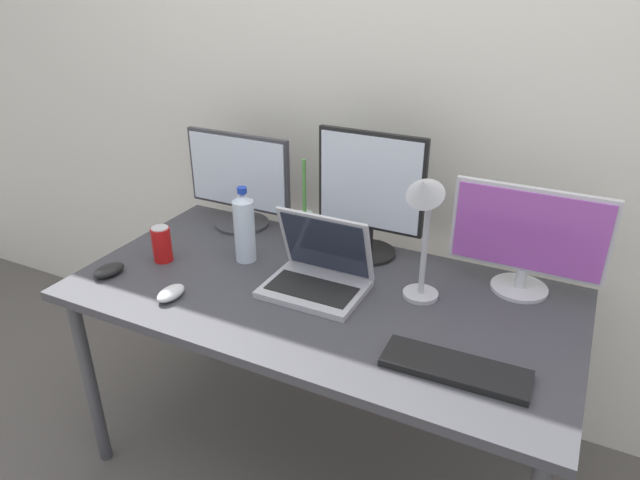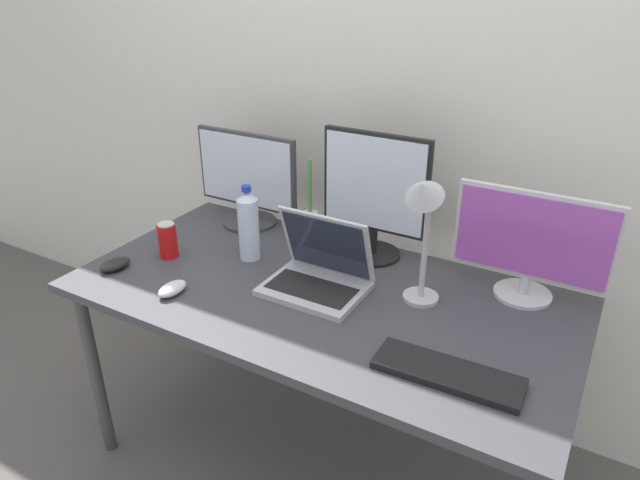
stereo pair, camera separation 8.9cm
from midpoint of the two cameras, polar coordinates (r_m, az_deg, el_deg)
The scene contains 14 objects.
ground_plane at distance 2.29m, azimuth 1.19°, elevation -21.19°, with size 16.00×16.00×0.00m, color #5B5651.
wall_back at distance 2.12m, azimuth 9.48°, elevation 15.46°, with size 7.00×0.08×2.60m, color silver.
work_desk at distance 1.85m, azimuth 1.39°, elevation -6.77°, with size 1.58×0.80×0.74m.
monitor_left at distance 2.21m, azimuth -6.17°, elevation 6.14°, with size 0.44×0.21×0.37m.
monitor_center at distance 1.94m, azimuth 6.79°, elevation 4.65°, with size 0.38×0.20×0.44m.
monitor_right at distance 1.83m, azimuth 21.72°, elevation -0.28°, with size 0.46×0.18×0.35m.
laptop_silver at distance 1.80m, azimuth 1.30°, elevation -3.22°, with size 0.31×0.24×0.25m.
keyboard_main at distance 1.51m, azimuth 14.34°, elevation -12.81°, with size 0.37×0.12×0.02m, color black.
mouse_by_keyboard at distance 2.03m, azimuth -18.65°, elevation -2.33°, with size 0.07×0.11×0.04m, color black.
mouse_by_laptop at distance 1.84m, azimuth -13.22°, elevation -4.78°, with size 0.06×0.11×0.04m, color silver.
water_bottle at distance 1.97m, azimuth -5.89°, elevation 1.45°, with size 0.07×0.07×0.27m.
soda_can_near_keyboard at distance 2.05m, azimuth -13.80°, elevation -0.03°, with size 0.07×0.07×0.13m.
bamboo_vase at distance 2.08m, azimuth 0.22°, elevation 1.50°, with size 0.06×0.06×0.32m.
desk_lamp at distance 1.63m, azimuth 11.80°, elevation 2.29°, with size 0.11×0.18×0.44m.
Camera 2 is at (0.77, -1.35, 1.68)m, focal length 32.00 mm.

